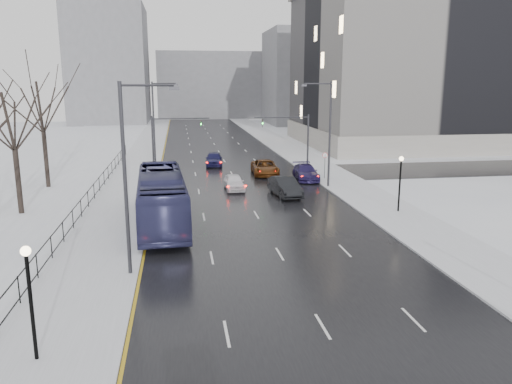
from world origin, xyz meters
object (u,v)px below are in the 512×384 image
sedan_right_cross (265,167)px  mast_signal_right (299,136)px  lamppost_r_mid (400,176)px  no_uturn_sign (325,158)px  sedan_right_far (306,172)px  streetlight_r_mid (328,129)px  bus (162,198)px  sedan_center_far (214,159)px  streetlight_l_far (156,121)px  sedan_right_near (285,187)px  lamppost_l (29,287)px  tree_park_e (49,188)px  mast_signal_left (163,139)px  streetlight_l_near (129,170)px  sedan_center_near (234,182)px  tree_park_d (22,214)px

sedan_right_cross → mast_signal_right: bearing=10.8°
lamppost_r_mid → no_uturn_sign: (-1.80, 14.00, -0.64)m
sedan_right_far → lamppost_r_mid: bearing=-71.7°
lamppost_r_mid → sedan_right_cross: 19.11m
streetlight_r_mid → bus: (-15.17, -10.43, -3.69)m
streetlight_r_mid → no_uturn_sign: 5.30m
streetlight_r_mid → sedan_center_far: bearing=124.0°
streetlight_l_far → sedan_right_far: streetlight_l_far is taller
lamppost_r_mid → sedan_right_near: bearing=137.0°
lamppost_l → sedan_right_near: bearing=59.9°
sedan_center_far → lamppost_r_mid: bearing=-58.7°
tree_park_e → lamppost_r_mid: (29.20, -14.00, 2.94)m
tree_park_e → streetlight_r_mid: (26.37, -4.00, 5.62)m
lamppost_r_mid → mast_signal_left: (-18.33, 18.00, 1.16)m
streetlight_r_mid → sedan_right_cross: bearing=122.1°
mast_signal_left → sedan_center_far: size_ratio=1.35×
streetlight_l_far → lamppost_r_mid: size_ratio=2.34×
tree_park_e → sedan_right_far: bearing=0.1°
no_uturn_sign → sedan_right_far: bearing=178.7°
tree_park_e → streetlight_l_near: bearing=-67.3°
lamppost_r_mid → sedan_center_near: bearing=138.7°
lamppost_r_mid → sedan_center_near: (-11.68, 10.27, -2.17)m
tree_park_e → sedan_right_far: 25.41m
streetlight_l_far → sedan_right_far: size_ratio=1.86×
tree_park_e → sedan_right_near: size_ratio=2.63×
sedan_center_far → sedan_right_near: bearing=-69.7°
mast_signal_left → sedan_right_far: bearing=-15.2°
mast_signal_right → sedan_center_near: 11.62m
sedan_right_far → tree_park_d: bearing=-155.0°
sedan_right_far → sedan_center_near: bearing=-151.3°
mast_signal_right → mast_signal_left: 14.65m
mast_signal_right → bus: mast_signal_right is taller
streetlight_r_mid → bus: size_ratio=0.74×
tree_park_e → sedan_center_far: size_ratio=2.80×
streetlight_l_near → sedan_center_near: size_ratio=2.33×
lamppost_l → bus: bearing=77.2°
streetlight_l_far → mast_signal_right: bearing=-14.5°
lamppost_r_mid → sedan_center_near: 15.71m
streetlight_l_far → mast_signal_left: streetlight_l_far is taller
lamppost_l → bus: lamppost_l is taller
tree_park_e → mast_signal_right: size_ratio=2.08×
streetlight_l_near → sedan_right_cross: streetlight_l_near is taller
streetlight_l_near → sedan_right_far: bearing=57.4°
lamppost_l → lamppost_r_mid: bearing=39.3°
lamppost_r_mid → sedan_right_near: size_ratio=0.83×
sedan_center_far → bus: bearing=-98.2°
streetlight_r_mid → tree_park_e: bearing=171.4°
no_uturn_sign → sedan_right_cross: no_uturn_sign is taller
tree_park_d → lamppost_r_mid: tree_park_d is taller
tree_park_d → sedan_right_cross: (21.30, 13.45, 0.85)m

